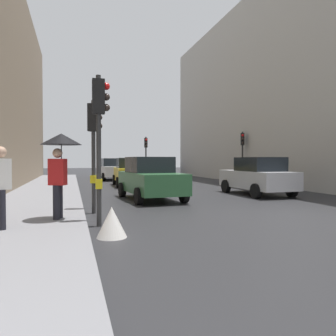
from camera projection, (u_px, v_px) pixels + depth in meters
name	position (u px, v px, depth m)	size (l,w,h in m)	color
ground_plane	(290.00, 216.00, 9.56)	(120.00, 120.00, 0.00)	#28282B
sidewalk_kerb	(41.00, 199.00, 13.29)	(3.10, 40.00, 0.16)	gray
traffic_light_far_median	(146.00, 150.00, 29.25)	(0.24, 0.43, 3.68)	#2D2D2D
traffic_light_near_left	(100.00, 122.00, 8.09)	(0.43, 0.25, 3.71)	#2D2D2D
traffic_light_mid_street	(242.00, 148.00, 23.09)	(0.34, 0.45, 3.61)	#2D2D2D
traffic_light_near_right	(94.00, 136.00, 10.06)	(0.45, 0.33, 3.45)	#2D2D2D
car_yellow_taxi	(130.00, 172.00, 20.82)	(2.17, 4.28, 1.76)	yellow
car_dark_suv	(111.00, 168.00, 32.58)	(2.27, 4.33, 1.76)	black
car_white_compact	(112.00, 169.00, 26.88)	(2.27, 4.33, 1.76)	silver
car_silver_hatchback	(257.00, 176.00, 15.43)	(2.10, 4.24, 1.76)	#BCBCC1
car_blue_van	(157.00, 167.00, 36.59)	(2.16, 4.27, 1.76)	navy
car_green_estate	(150.00, 178.00, 13.61)	(2.27, 4.33, 1.76)	#2D6038
pedestrian_with_umbrella	(60.00, 152.00, 8.23)	(1.00, 1.00, 2.14)	black
warning_sign_triangle	(112.00, 222.00, 6.97)	(0.64, 0.64, 0.65)	silver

